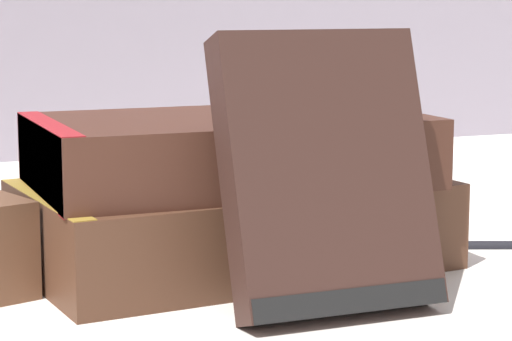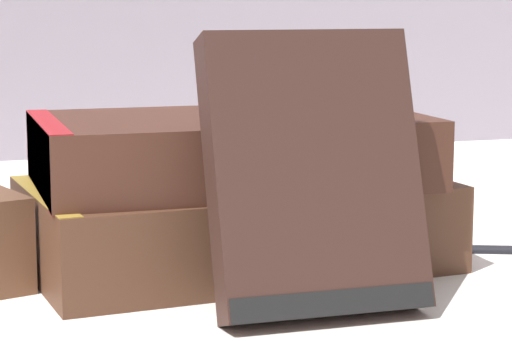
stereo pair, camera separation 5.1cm
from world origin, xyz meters
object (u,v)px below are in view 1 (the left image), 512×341
(book_flat_bottom, at_px, (225,225))
(book_flat_top, at_px, (220,151))
(pocket_watch, at_px, (313,110))
(book_leaning_front, at_px, (327,183))
(reading_glasses, at_px, (123,214))

(book_flat_bottom, xyz_separation_m, book_flat_top, (-0.00, -0.01, 0.04))
(pocket_watch, bearing_deg, book_leaning_front, -110.24)
(book_flat_bottom, bearing_deg, reading_glasses, 90.52)
(book_leaning_front, bearing_deg, reading_glasses, 97.33)
(book_flat_bottom, bearing_deg, pocket_watch, -29.19)
(book_flat_top, xyz_separation_m, pocket_watch, (0.05, -0.01, 0.02))
(book_flat_top, relative_size, reading_glasses, 1.82)
(book_flat_bottom, relative_size, reading_glasses, 2.08)
(book_leaning_front, xyz_separation_m, pocket_watch, (0.03, 0.08, 0.03))
(book_flat_top, height_order, pocket_watch, pocket_watch)
(book_flat_bottom, height_order, pocket_watch, pocket_watch)
(book_leaning_front, relative_size, pocket_watch, 2.61)
(pocket_watch, bearing_deg, book_flat_bottom, 156.35)
(book_flat_top, distance_m, pocket_watch, 0.06)
(book_flat_bottom, xyz_separation_m, reading_glasses, (-0.02, 0.16, -0.02))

